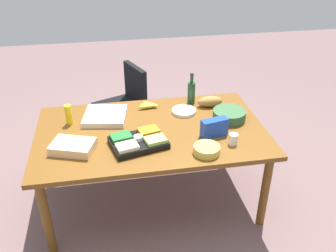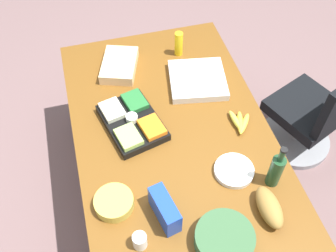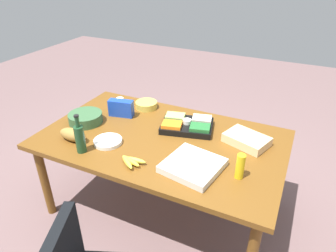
{
  "view_description": "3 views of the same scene",
  "coord_description": "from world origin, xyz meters",
  "px_view_note": "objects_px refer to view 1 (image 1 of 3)",
  "views": [
    {
      "loc": [
        0.33,
        2.64,
        2.33
      ],
      "look_at": [
        -0.14,
        0.02,
        0.78
      ],
      "focal_mm": 39.21,
      "sensor_mm": 36.0,
      "label": 1
    },
    {
      "loc": [
        -1.36,
        0.39,
        2.6
      ],
      "look_at": [
        0.02,
        0.03,
        0.81
      ],
      "focal_mm": 42.06,
      "sensor_mm": 36.0,
      "label": 2
    },
    {
      "loc": [
        0.93,
        -1.83,
        2.02
      ],
      "look_at": [
        0.03,
        0.05,
        0.83
      ],
      "focal_mm": 32.27,
      "sensor_mm": 36.0,
      "label": 3
    }
  ],
  "objects_px": {
    "salad_bowl": "(229,115)",
    "sheet_cake": "(73,147)",
    "banana_bunch": "(149,105)",
    "paper_plate_stack": "(184,111)",
    "mustard_bottle": "(69,115)",
    "wine_bottle": "(191,92)",
    "office_chair": "(124,113)",
    "paper_cup": "(233,139)",
    "chip_bag_blue": "(214,128)",
    "chip_bowl": "(207,150)",
    "pizza_box": "(105,116)",
    "bread_loaf": "(210,101)",
    "conference_table": "(151,137)",
    "veggie_tray": "(138,141)"
  },
  "relations": [
    {
      "from": "paper_plate_stack",
      "to": "paper_cup",
      "type": "distance_m",
      "value": 0.65
    },
    {
      "from": "chip_bowl",
      "to": "salad_bowl",
      "type": "height_order",
      "value": "salad_bowl"
    },
    {
      "from": "salad_bowl",
      "to": "paper_plate_stack",
      "type": "bearing_deg",
      "value": -27.78
    },
    {
      "from": "chip_bowl",
      "to": "sheet_cake",
      "type": "xyz_separation_m",
      "value": [
        1.0,
        -0.22,
        0.0
      ]
    },
    {
      "from": "paper_plate_stack",
      "to": "chip_bag_blue",
      "type": "relative_size",
      "value": 1.0
    },
    {
      "from": "banana_bunch",
      "to": "mustard_bottle",
      "type": "distance_m",
      "value": 0.74
    },
    {
      "from": "pizza_box",
      "to": "bread_loaf",
      "type": "distance_m",
      "value": 0.98
    },
    {
      "from": "paper_cup",
      "to": "chip_bag_blue",
      "type": "height_order",
      "value": "chip_bag_blue"
    },
    {
      "from": "wine_bottle",
      "to": "sheet_cake",
      "type": "relative_size",
      "value": 0.95
    },
    {
      "from": "paper_plate_stack",
      "to": "wine_bottle",
      "type": "distance_m",
      "value": 0.23
    },
    {
      "from": "conference_table",
      "to": "pizza_box",
      "type": "height_order",
      "value": "pizza_box"
    },
    {
      "from": "salad_bowl",
      "to": "sheet_cake",
      "type": "height_order",
      "value": "salad_bowl"
    },
    {
      "from": "office_chair",
      "to": "paper_plate_stack",
      "type": "relative_size",
      "value": 3.96
    },
    {
      "from": "conference_table",
      "to": "wine_bottle",
      "type": "distance_m",
      "value": 0.65
    },
    {
      "from": "paper_plate_stack",
      "to": "bread_loaf",
      "type": "relative_size",
      "value": 0.92
    },
    {
      "from": "veggie_tray",
      "to": "chip_bag_blue",
      "type": "xyz_separation_m",
      "value": [
        -0.63,
        -0.04,
        0.04
      ]
    },
    {
      "from": "office_chair",
      "to": "conference_table",
      "type": "bearing_deg",
      "value": 98.93
    },
    {
      "from": "paper_plate_stack",
      "to": "salad_bowl",
      "type": "relative_size",
      "value": 0.76
    },
    {
      "from": "office_chair",
      "to": "sheet_cake",
      "type": "xyz_separation_m",
      "value": [
        0.46,
        1.31,
        0.45
      ]
    },
    {
      "from": "office_chair",
      "to": "sheet_cake",
      "type": "relative_size",
      "value": 2.72
    },
    {
      "from": "mustard_bottle",
      "to": "office_chair",
      "type": "bearing_deg",
      "value": -119.8
    },
    {
      "from": "conference_table",
      "to": "office_chair",
      "type": "height_order",
      "value": "office_chair"
    },
    {
      "from": "conference_table",
      "to": "wine_bottle",
      "type": "height_order",
      "value": "wine_bottle"
    },
    {
      "from": "wine_bottle",
      "to": "chip_bag_blue",
      "type": "relative_size",
      "value": 1.38
    },
    {
      "from": "paper_plate_stack",
      "to": "mustard_bottle",
      "type": "distance_m",
      "value": 1.02
    },
    {
      "from": "bread_loaf",
      "to": "chip_bag_blue",
      "type": "bearing_deg",
      "value": 77.7
    },
    {
      "from": "chip_bowl",
      "to": "veggie_tray",
      "type": "bearing_deg",
      "value": -21.74
    },
    {
      "from": "chip_bowl",
      "to": "sheet_cake",
      "type": "height_order",
      "value": "sheet_cake"
    },
    {
      "from": "paper_plate_stack",
      "to": "chip_bowl",
      "type": "relative_size",
      "value": 1.08
    },
    {
      "from": "chip_bowl",
      "to": "mustard_bottle",
      "type": "relative_size",
      "value": 1.15
    },
    {
      "from": "office_chair",
      "to": "banana_bunch",
      "type": "height_order",
      "value": "office_chair"
    },
    {
      "from": "office_chair",
      "to": "paper_plate_stack",
      "type": "bearing_deg",
      "value": 120.97
    },
    {
      "from": "paper_plate_stack",
      "to": "pizza_box",
      "type": "distance_m",
      "value": 0.71
    },
    {
      "from": "wine_bottle",
      "to": "sheet_cake",
      "type": "bearing_deg",
      "value": 30.29
    },
    {
      "from": "paper_cup",
      "to": "banana_bunch",
      "type": "distance_m",
      "value": 0.94
    },
    {
      "from": "salad_bowl",
      "to": "banana_bunch",
      "type": "bearing_deg",
      "value": -27.31
    },
    {
      "from": "pizza_box",
      "to": "banana_bunch",
      "type": "relative_size",
      "value": 1.81
    },
    {
      "from": "veggie_tray",
      "to": "sheet_cake",
      "type": "relative_size",
      "value": 1.5
    },
    {
      "from": "office_chair",
      "to": "paper_plate_stack",
      "type": "distance_m",
      "value": 1.09
    },
    {
      "from": "office_chair",
      "to": "veggie_tray",
      "type": "height_order",
      "value": "office_chair"
    },
    {
      "from": "wine_bottle",
      "to": "sheet_cake",
      "type": "height_order",
      "value": "wine_bottle"
    },
    {
      "from": "sheet_cake",
      "to": "paper_cup",
      "type": "bearing_deg",
      "value": 173.96
    },
    {
      "from": "office_chair",
      "to": "paper_cup",
      "type": "bearing_deg",
      "value": 118.51
    },
    {
      "from": "sheet_cake",
      "to": "mustard_bottle",
      "type": "height_order",
      "value": "mustard_bottle"
    },
    {
      "from": "chip_bag_blue",
      "to": "paper_cup",
      "type": "bearing_deg",
      "value": 126.56
    },
    {
      "from": "salad_bowl",
      "to": "office_chair",
      "type": "bearing_deg",
      "value": -49.99
    },
    {
      "from": "paper_cup",
      "to": "wine_bottle",
      "type": "relative_size",
      "value": 0.3
    },
    {
      "from": "pizza_box",
      "to": "chip_bag_blue",
      "type": "height_order",
      "value": "chip_bag_blue"
    },
    {
      "from": "chip_bowl",
      "to": "mustard_bottle",
      "type": "distance_m",
      "value": 1.23
    },
    {
      "from": "sheet_cake",
      "to": "wine_bottle",
      "type": "bearing_deg",
      "value": -149.71
    }
  ]
}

